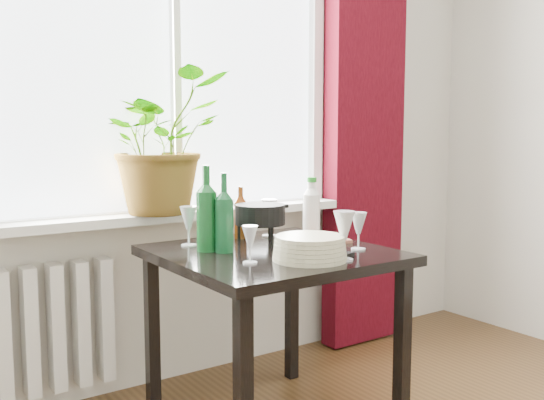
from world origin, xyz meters
TOP-DOWN VIEW (x-y plane):
  - window at (0.00, 2.22)m, footprint 1.72×0.08m
  - windowsill at (0.00, 2.15)m, footprint 1.72×0.20m
  - curtain at (1.12, 2.12)m, footprint 0.50×0.12m
  - radiator at (-0.75, 2.18)m, footprint 0.80×0.10m
  - table at (0.10, 1.55)m, footprint 0.85×0.85m
  - potted_plant at (-0.13, 2.10)m, footprint 0.69×0.64m
  - wine_bottle_left at (-0.12, 1.68)m, footprint 0.11×0.11m
  - wine_bottle_right at (-0.08, 1.62)m, footprint 0.08×0.08m
  - bottle_amber at (0.14, 1.85)m, footprint 0.06×0.06m
  - cleaning_bottle at (0.42, 1.71)m, footprint 0.10×0.10m
  - wineglass_front_right at (0.20, 1.24)m, footprint 0.10×0.10m
  - wineglass_far_right at (0.39, 1.36)m, footprint 0.09×0.09m
  - wineglass_back_center at (0.27, 1.82)m, footprint 0.10×0.10m
  - wineglass_back_left at (-0.14, 1.82)m, footprint 0.08×0.08m
  - wineglass_front_left at (-0.11, 1.39)m, footprint 0.07×0.07m
  - plate_stack at (0.10, 1.31)m, footprint 0.34×0.34m
  - fondue_pot at (0.15, 1.71)m, footprint 0.30×0.28m
  - tv_remote at (0.24, 1.34)m, footprint 0.09×0.16m
  - cutting_board at (0.37, 1.59)m, footprint 0.28×0.22m

SIDE VIEW (x-z plane):
  - radiator at x=-0.75m, z-range 0.10..0.66m
  - table at x=0.10m, z-range 0.28..1.02m
  - cutting_board at x=0.37m, z-range 0.74..0.75m
  - tv_remote at x=0.24m, z-range 0.74..0.76m
  - plate_stack at x=0.10m, z-range 0.74..0.83m
  - wineglass_front_left at x=-0.11m, z-range 0.74..0.88m
  - wineglass_far_right at x=0.39m, z-range 0.74..0.90m
  - fondue_pot at x=0.15m, z-range 0.74..0.91m
  - wineglass_back_left at x=-0.14m, z-range 0.74..0.91m
  - windowsill at x=0.00m, z-range 0.80..0.84m
  - wineglass_back_center at x=0.27m, z-range 0.74..0.91m
  - wineglass_front_right at x=0.20m, z-range 0.74..0.93m
  - bottle_amber at x=0.14m, z-range 0.74..0.97m
  - cleaning_bottle at x=0.42m, z-range 0.74..1.01m
  - wine_bottle_right at x=-0.08m, z-range 0.74..1.05m
  - wine_bottle_left at x=-0.12m, z-range 0.74..1.09m
  - potted_plant at x=-0.13m, z-range 0.84..1.49m
  - curtain at x=1.12m, z-range 0.01..2.58m
  - window at x=0.00m, z-range 0.79..2.41m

